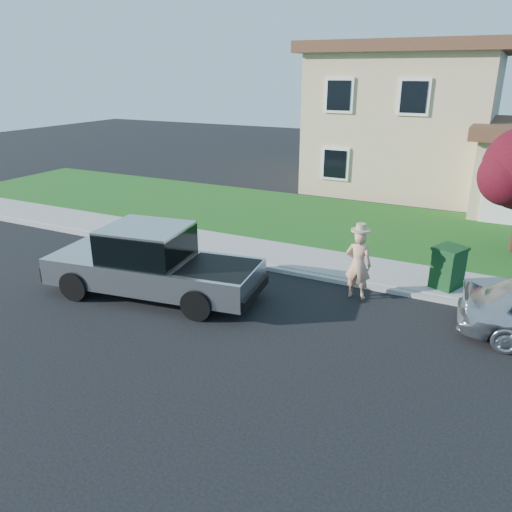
% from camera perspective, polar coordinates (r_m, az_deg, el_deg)
% --- Properties ---
extents(ground, '(80.00, 80.00, 0.00)m').
position_cam_1_polar(ground, '(12.20, -0.01, -6.95)').
color(ground, black).
rests_on(ground, ground).
extents(curb, '(40.00, 0.20, 0.12)m').
position_cam_1_polar(curb, '(14.28, 8.86, -2.71)').
color(curb, gray).
rests_on(curb, ground).
extents(sidewalk, '(40.00, 2.00, 0.15)m').
position_cam_1_polar(sidewalk, '(15.25, 10.18, -1.20)').
color(sidewalk, gray).
rests_on(sidewalk, ground).
extents(lawn, '(40.00, 7.00, 0.10)m').
position_cam_1_polar(lawn, '(19.39, 14.11, 3.12)').
color(lawn, '#184F16').
rests_on(lawn, ground).
extents(house, '(14.00, 11.30, 6.85)m').
position_cam_1_polar(house, '(26.41, 19.50, 13.98)').
color(house, tan).
rests_on(house, ground).
extents(pickup_truck, '(5.95, 2.72, 1.89)m').
position_cam_1_polar(pickup_truck, '(13.28, -11.78, -0.89)').
color(pickup_truck, black).
rests_on(pickup_truck, ground).
extents(woman, '(0.68, 0.49, 2.02)m').
position_cam_1_polar(woman, '(13.09, 11.61, -0.83)').
color(woman, tan).
rests_on(woman, ground).
extents(trash_bin, '(0.95, 1.00, 1.12)m').
position_cam_1_polar(trash_bin, '(14.19, 21.10, -1.17)').
color(trash_bin, '#0E3414').
rests_on(trash_bin, sidewalk).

